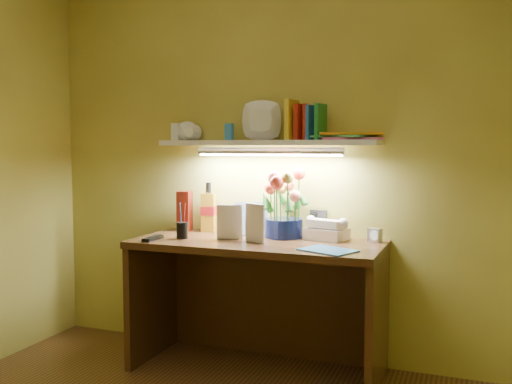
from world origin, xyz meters
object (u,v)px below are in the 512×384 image
at_px(flower_bouquet, 284,205).
at_px(desk_clock, 375,235).
at_px(desk, 257,306).
at_px(whisky_bottle, 209,207).
at_px(telephone, 327,228).

bearing_deg(flower_bouquet, desk_clock, 3.13).
height_order(desk, flower_bouquet, flower_bouquet).
distance_m(desk_clock, whisky_bottle, 1.04).
bearing_deg(desk_clock, desk, -138.67).
height_order(telephone, whisky_bottle, whisky_bottle).
bearing_deg(desk, telephone, 26.88).
distance_m(telephone, whisky_bottle, 0.77).
distance_m(desk, flower_bouquet, 0.60).
height_order(flower_bouquet, telephone, flower_bouquet).
height_order(telephone, desk_clock, telephone).
bearing_deg(flower_bouquet, desk, -121.78).
distance_m(desk, telephone, 0.59).
distance_m(telephone, desk_clock, 0.27).
height_order(desk, telephone, telephone).
distance_m(flower_bouquet, desk_clock, 0.54).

